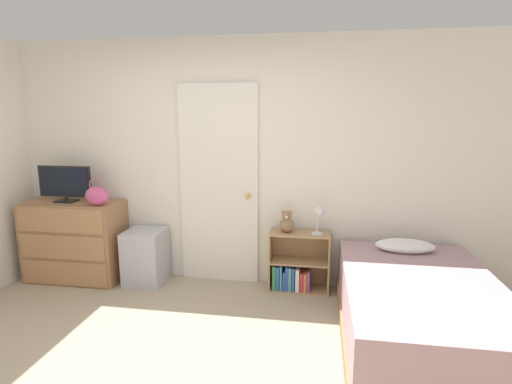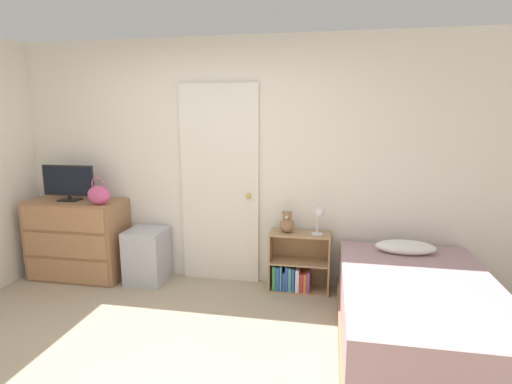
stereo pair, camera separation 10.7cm
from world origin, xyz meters
The scene contains 10 objects.
wall_back centered at (0.00, 1.95, 1.27)m, with size 10.00×0.06×2.55m.
door_closed centered at (0.03, 1.90, 1.05)m, with size 0.83×0.09×2.09m.
dresser centered at (-1.53, 1.67, 0.43)m, with size 1.03×0.47×0.87m.
tv centered at (-1.58, 1.66, 1.07)m, with size 0.59×0.16×0.38m.
handbag centered at (-1.16, 1.54, 0.97)m, with size 0.24×0.13×0.29m.
storage_bin centered at (-0.73, 1.69, 0.29)m, with size 0.40×0.41×0.58m.
bookshelf centered at (0.86, 1.76, 0.23)m, with size 0.61×0.27×0.61m.
teddy_bear centered at (0.76, 1.77, 0.71)m, with size 0.15×0.15×0.23m.
desk_lamp centered at (1.08, 1.73, 0.82)m, with size 0.13×0.12×0.29m.
bed centered at (1.89, 0.96, 0.26)m, with size 1.21×1.91×0.63m.
Camera 1 is at (1.07, -2.12, 1.78)m, focal length 28.00 mm.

